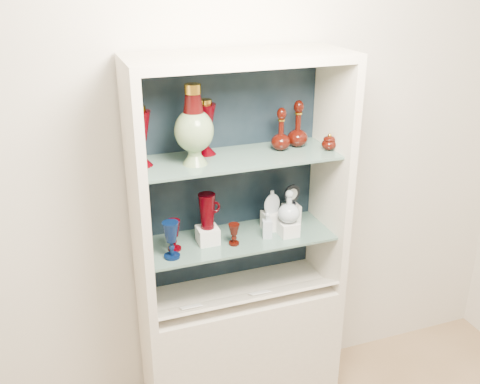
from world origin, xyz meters
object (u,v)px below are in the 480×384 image
object	(u,v)px
ruby_decanter_b	(281,128)
cameo_medallion	(292,195)
clear_square_bottle	(267,225)
lidded_bowl	(329,142)
ruby_goblet_tall	(174,235)
clear_round_decanter	(289,207)
ruby_pitcher	(207,211)
pedestal_lamp_left	(140,137)
cobalt_goblet	(171,240)
pedestal_lamp_right	(206,127)
enamel_urn	(194,125)
flat_flask	(272,201)
ruby_decanter_a	(298,121)
ruby_goblet_small	(234,234)

from	to	relation	value
ruby_decanter_b	cameo_medallion	distance (m)	0.38
clear_square_bottle	lidded_bowl	bearing A→B (deg)	-1.15
ruby_goblet_tall	clear_square_bottle	distance (m)	0.46
clear_square_bottle	cameo_medallion	xyz separation A→B (m)	(0.18, 0.11, 0.09)
ruby_decanter_b	clear_round_decanter	xyz separation A→B (m)	(0.02, -0.08, -0.38)
cameo_medallion	lidded_bowl	bearing A→B (deg)	-56.37
lidded_bowl	ruby_pitcher	world-z (taller)	lidded_bowl
pedestal_lamp_left	ruby_goblet_tall	bearing A→B (deg)	-21.04
pedestal_lamp_left	clear_round_decanter	distance (m)	0.79
cobalt_goblet	clear_round_decanter	distance (m)	0.60
pedestal_lamp_left	pedestal_lamp_right	bearing A→B (deg)	10.20
enamel_urn	ruby_pitcher	bearing A→B (deg)	25.24
clear_square_bottle	clear_round_decanter	world-z (taller)	clear_round_decanter
lidded_bowl	ruby_decanter_b	bearing A→B (deg)	160.75
ruby_goblet_tall	clear_round_decanter	xyz separation A→B (m)	(0.56, -0.04, 0.07)
lidded_bowl	ruby_goblet_tall	size ratio (longest dim) A/B	0.55
cobalt_goblet	ruby_goblet_tall	xyz separation A→B (m)	(0.03, 0.07, -0.01)
ruby_pitcher	clear_round_decanter	world-z (taller)	ruby_pitcher
lidded_bowl	flat_flask	xyz separation A→B (m)	(-0.25, 0.09, -0.31)
pedestal_lamp_left	ruby_decanter_a	size ratio (longest dim) A/B	1.04
ruby_decanter_a	ruby_decanter_b	size ratio (longest dim) A/B	1.17
enamel_urn	lidded_bowl	xyz separation A→B (m)	(0.65, -0.03, -0.14)
lidded_bowl	cobalt_goblet	size ratio (longest dim) A/B	0.47
enamel_urn	ruby_decanter_a	bearing A→B (deg)	7.96
ruby_decanter_a	ruby_goblet_small	bearing A→B (deg)	-163.43
enamel_urn	ruby_pitcher	distance (m)	0.44
flat_flask	ruby_pitcher	bearing A→B (deg)	177.30
clear_round_decanter	cameo_medallion	distance (m)	0.14
enamel_urn	ruby_pitcher	world-z (taller)	enamel_urn
lidded_bowl	clear_square_bottle	world-z (taller)	lidded_bowl
ruby_decanter_b	lidded_bowl	bearing A→B (deg)	-19.25
pedestal_lamp_left	cobalt_goblet	xyz separation A→B (m)	(0.09, -0.11, -0.46)
clear_round_decanter	clear_square_bottle	bearing A→B (deg)	174.23
cobalt_goblet	ruby_goblet_small	xyz separation A→B (m)	(0.31, 0.02, -0.04)
enamel_urn	clear_round_decanter	distance (m)	0.64
ruby_pitcher	ruby_goblet_small	bearing A→B (deg)	-40.92
ruby_goblet_tall	ruby_pitcher	xyz separation A→B (m)	(0.17, 0.01, 0.09)
pedestal_lamp_right	ruby_pitcher	bearing A→B (deg)	-108.20
enamel_urn	ruby_goblet_tall	world-z (taller)	enamel_urn
enamel_urn	ruby_goblet_small	world-z (taller)	enamel_urn
enamel_urn	ruby_goblet_small	xyz separation A→B (m)	(0.17, -0.03, -0.54)
ruby_decanter_a	clear_round_decanter	world-z (taller)	ruby_decanter_a
pedestal_lamp_left	flat_flask	bearing A→B (deg)	0.22
pedestal_lamp_left	clear_round_decanter	bearing A→B (deg)	-7.32
pedestal_lamp_left	flat_flask	world-z (taller)	pedestal_lamp_left
pedestal_lamp_left	cobalt_goblet	bearing A→B (deg)	-52.33
flat_flask	cameo_medallion	world-z (taller)	cameo_medallion
enamel_urn	cameo_medallion	world-z (taller)	enamel_urn
pedestal_lamp_left	cobalt_goblet	size ratio (longest dim) A/B	1.49
pedestal_lamp_left	clear_square_bottle	bearing A→B (deg)	-7.62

